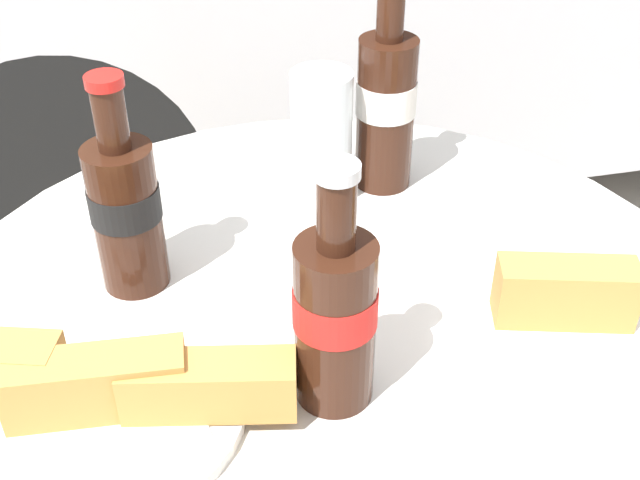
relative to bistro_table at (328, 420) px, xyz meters
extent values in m
cylinder|color=gold|center=(0.00, 0.00, 0.14)|extent=(0.80, 0.80, 0.01)
cylinder|color=beige|center=(0.00, 0.00, 0.15)|extent=(0.79, 0.79, 0.02)
cylinder|color=#33190F|center=(-0.18, 0.08, 0.24)|extent=(0.07, 0.07, 0.15)
cylinder|color=black|center=(-0.18, 0.08, 0.26)|extent=(0.07, 0.07, 0.03)
cylinder|color=#33190F|center=(-0.18, 0.08, 0.35)|extent=(0.03, 0.03, 0.06)
cylinder|color=red|center=(-0.18, 0.08, 0.38)|extent=(0.03, 0.03, 0.01)
cylinder|color=#33190F|center=(0.12, 0.21, 0.25)|extent=(0.07, 0.07, 0.18)
cylinder|color=silver|center=(0.12, 0.21, 0.27)|extent=(0.07, 0.07, 0.04)
cylinder|color=#33190F|center=(0.12, 0.21, 0.38)|extent=(0.03, 0.03, 0.07)
cylinder|color=#33190F|center=(-0.02, -0.11, 0.24)|extent=(0.07, 0.07, 0.15)
cylinder|color=red|center=(-0.02, -0.11, 0.26)|extent=(0.07, 0.07, 0.03)
cylinder|color=#33190F|center=(-0.02, -0.11, 0.35)|extent=(0.03, 0.03, 0.06)
cylinder|color=silver|center=(-0.02, -0.11, 0.38)|extent=(0.03, 0.03, 0.01)
cylinder|color=#C68923|center=(0.04, 0.20, 0.22)|extent=(0.06, 0.06, 0.12)
cylinder|color=silver|center=(0.04, 0.20, 0.24)|extent=(0.07, 0.07, 0.15)
cylinder|color=silver|center=(0.20, -0.09, 0.17)|extent=(0.22, 0.22, 0.01)
cube|color=white|center=(0.20, -0.09, 0.18)|extent=(0.16, 0.16, 0.00)
cube|color=#B77F3D|center=(0.20, -0.08, 0.21)|extent=(0.13, 0.07, 0.06)
cylinder|color=silver|center=(-0.21, -0.09, 0.17)|extent=(0.24, 0.24, 0.01)
cube|color=white|center=(-0.21, -0.09, 0.18)|extent=(0.17, 0.17, 0.00)
cube|color=#B77F3D|center=(-0.21, -0.10, 0.21)|extent=(0.15, 0.05, 0.05)
cube|color=#B77F3D|center=(-0.13, -0.12, 0.20)|extent=(0.14, 0.07, 0.05)
cylinder|color=black|center=(-0.34, 1.05, -0.24)|extent=(0.61, 0.21, 0.61)
camera|label=1|loc=(-0.14, -0.58, 0.67)|focal=45.00mm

